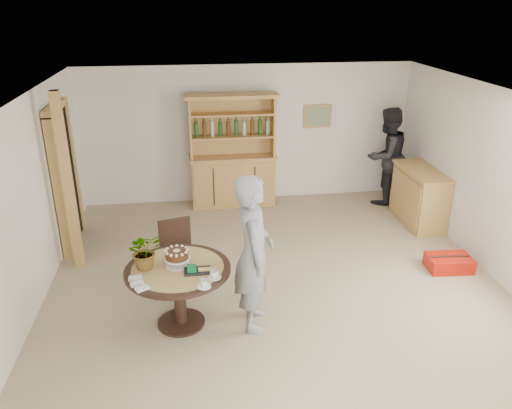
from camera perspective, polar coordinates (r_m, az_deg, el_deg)
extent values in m
plane|color=tan|center=(6.53, 2.74, -10.58)|extent=(7.00, 7.00, 0.00)
cube|color=white|center=(9.23, -1.00, 8.04)|extent=(6.00, 0.04, 2.50)
cube|color=white|center=(6.17, -25.60, -1.86)|extent=(0.04, 7.00, 2.50)
cube|color=white|center=(5.57, 3.22, 11.46)|extent=(6.00, 7.00, 0.04)
cube|color=tan|center=(9.36, 7.05, 9.98)|extent=(0.52, 0.03, 0.42)
cube|color=#59724C|center=(9.34, 7.08, 9.95)|extent=(0.44, 0.02, 0.34)
cube|color=black|center=(8.02, -21.02, 2.73)|extent=(0.10, 0.90, 2.10)
cube|color=tan|center=(7.56, -21.64, 1.45)|extent=(0.12, 0.10, 2.10)
cube|color=tan|center=(8.48, -20.20, 3.88)|extent=(0.12, 0.10, 2.10)
cube|color=tan|center=(7.74, -22.00, 10.26)|extent=(0.12, 1.10, 0.10)
cube|color=tan|center=(7.17, -20.68, 2.18)|extent=(0.12, 0.12, 2.50)
cube|color=tan|center=(9.19, -2.64, 2.73)|extent=(1.50, 0.50, 0.90)
cube|color=tan|center=(9.04, -2.69, 5.53)|extent=(1.56, 0.54, 0.04)
cube|color=tan|center=(8.99, -2.82, 9.07)|extent=(1.50, 0.04, 1.06)
cube|color=tan|center=(8.81, -7.51, 8.63)|extent=(0.04, 0.34, 1.06)
cube|color=tan|center=(8.93, 2.00, 9.00)|extent=(0.04, 0.34, 1.06)
cube|color=tan|center=(8.89, -2.71, 7.78)|extent=(1.44, 0.32, 0.03)
cube|color=tan|center=(8.79, -2.76, 10.30)|extent=(1.44, 0.32, 0.03)
cube|color=tan|center=(8.73, -2.79, 12.28)|extent=(1.62, 0.40, 0.06)
cylinder|color=#194C1E|center=(8.82, -6.39, 8.59)|extent=(0.07, 0.07, 0.28)
cylinder|color=#4C2D14|center=(8.82, -5.34, 8.64)|extent=(0.07, 0.07, 0.28)
cylinder|color=#B2BFB2|center=(8.83, -4.30, 8.68)|extent=(0.07, 0.07, 0.28)
cylinder|color=#194C1E|center=(8.84, -3.25, 8.73)|extent=(0.07, 0.07, 0.28)
cylinder|color=#4C2D14|center=(8.86, -2.20, 8.77)|extent=(0.07, 0.07, 0.28)
cylinder|color=#B2BFB2|center=(8.87, -1.16, 8.81)|extent=(0.07, 0.07, 0.28)
cylinder|color=#194C1E|center=(8.89, -0.13, 8.84)|extent=(0.07, 0.07, 0.28)
cylinder|color=#4C2D14|center=(8.91, 0.90, 8.87)|extent=(0.07, 0.07, 0.28)
cube|color=tan|center=(8.85, 18.14, 0.78)|extent=(0.50, 1.20, 0.90)
cube|color=tan|center=(8.69, 18.52, 3.65)|extent=(0.54, 1.26, 0.04)
cylinder|color=black|center=(5.75, -8.93, -7.36)|extent=(1.20, 1.20, 0.04)
cylinder|color=black|center=(5.94, -8.71, -10.46)|extent=(0.14, 0.14, 0.70)
cylinder|color=black|center=(6.13, -8.52, -13.16)|extent=(0.56, 0.56, 0.03)
cylinder|color=tan|center=(5.74, -8.94, -7.15)|extent=(1.04, 1.04, 0.01)
cube|color=black|center=(6.54, -8.71, -6.22)|extent=(0.52, 0.52, 0.04)
cube|color=black|center=(6.59, -9.26, -3.57)|extent=(0.41, 0.14, 0.46)
cube|color=black|center=(6.50, -9.38, -1.83)|extent=(0.42, 0.15, 0.05)
cube|color=black|center=(6.47, -9.74, -9.00)|extent=(0.04, 0.03, 0.44)
cube|color=black|center=(6.54, -6.65, -8.42)|extent=(0.04, 0.03, 0.44)
cube|color=black|center=(6.77, -10.47, -7.50)|extent=(0.04, 0.03, 0.44)
cube|color=black|center=(6.84, -7.52, -6.97)|extent=(0.04, 0.03, 0.44)
cylinder|color=white|center=(5.77, -8.94, -6.82)|extent=(0.28, 0.28, 0.01)
cylinder|color=white|center=(5.75, -8.97, -6.47)|extent=(0.05, 0.05, 0.08)
cylinder|color=white|center=(5.73, -9.00, -6.08)|extent=(0.30, 0.30, 0.01)
cylinder|color=#3F2412|center=(5.71, -9.03, -5.64)|extent=(0.26, 0.26, 0.09)
cylinder|color=white|center=(5.69, -9.05, -5.23)|extent=(0.08, 0.08, 0.01)
sphere|color=white|center=(5.68, -7.84, -5.18)|extent=(0.04, 0.04, 0.04)
sphere|color=white|center=(5.74, -8.01, -4.91)|extent=(0.04, 0.04, 0.04)
sphere|color=white|center=(5.78, -8.45, -4.73)|extent=(0.04, 0.04, 0.04)
sphere|color=white|center=(5.79, -9.04, -4.69)|extent=(0.04, 0.04, 0.04)
sphere|color=white|center=(5.78, -9.64, -4.79)|extent=(0.04, 0.04, 0.04)
sphere|color=white|center=(5.75, -10.08, -5.01)|extent=(0.04, 0.04, 0.04)
sphere|color=white|center=(5.69, -10.26, -5.29)|extent=(0.04, 0.04, 0.04)
sphere|color=white|center=(5.64, -10.12, -5.57)|extent=(0.04, 0.04, 0.04)
sphere|color=white|center=(5.60, -9.68, -5.76)|extent=(0.04, 0.04, 0.04)
sphere|color=white|center=(5.58, -9.07, -5.81)|extent=(0.04, 0.04, 0.04)
sphere|color=white|center=(5.59, -8.45, -5.70)|extent=(0.04, 0.04, 0.04)
sphere|color=white|center=(5.63, -8.00, -5.47)|extent=(0.04, 0.04, 0.04)
imported|color=#3F7233|center=(5.70, -12.60, -5.17)|extent=(0.47, 0.44, 0.42)
cube|color=black|center=(5.62, -6.71, -7.54)|extent=(0.30, 0.20, 0.01)
cube|color=#0C7031|center=(5.60, -7.34, -7.27)|extent=(0.10, 0.10, 0.06)
cube|color=#0C7031|center=(5.59, -7.36, -6.96)|extent=(0.11, 0.02, 0.01)
cylinder|color=white|center=(5.49, -4.76, -8.30)|extent=(0.15, 0.15, 0.01)
imported|color=white|center=(5.47, -4.78, -7.91)|extent=(0.10, 0.10, 0.08)
cylinder|color=white|center=(5.34, -5.96, -9.30)|extent=(0.15, 0.15, 0.01)
imported|color=white|center=(5.32, -5.98, -8.92)|extent=(0.08, 0.08, 0.07)
cube|color=white|center=(5.59, -13.64, -8.18)|extent=(0.14, 0.08, 0.03)
cube|color=white|center=(5.48, -13.43, -8.80)|extent=(0.16, 0.11, 0.03)
cube|color=white|center=(5.39, -12.88, -9.33)|extent=(0.16, 0.14, 0.03)
imported|color=gray|center=(5.59, -0.30, -5.62)|extent=(0.49, 0.71, 1.86)
imported|color=black|center=(9.42, 14.66, 5.36)|extent=(1.08, 1.00, 1.79)
cube|color=#BB1609|center=(7.60, 21.18, -6.24)|extent=(0.63, 0.44, 0.20)
cube|color=black|center=(7.56, 21.29, -5.54)|extent=(0.56, 0.08, 0.01)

